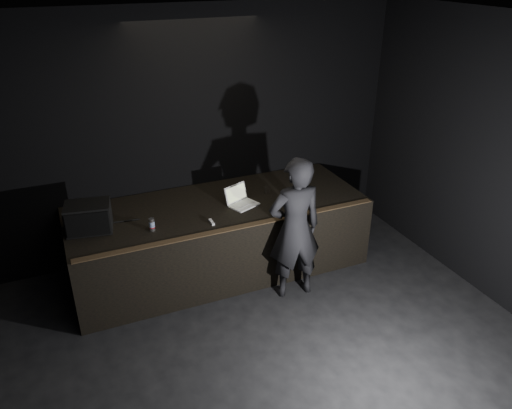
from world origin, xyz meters
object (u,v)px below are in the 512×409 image
object	(u,v)px
beer_can	(152,225)
person	(295,229)
stage_monitor	(89,217)
stage_riser	(219,236)
laptop	(240,200)

from	to	relation	value
beer_can	person	bearing A→B (deg)	-19.52
stage_monitor	stage_riser	bearing A→B (deg)	11.77
stage_riser	person	size ratio (longest dim) A/B	2.09
laptop	person	world-z (taller)	person
beer_can	person	distance (m)	1.77
stage_monitor	laptop	size ratio (longest dim) A/B	1.27
stage_monitor	beer_can	bearing A→B (deg)	-13.91
person	beer_can	bearing A→B (deg)	-15.05
stage_riser	laptop	size ratio (longest dim) A/B	8.65
stage_monitor	beer_can	distance (m)	0.77
laptop	person	distance (m)	0.93
person	stage_riser	bearing A→B (deg)	-49.77
beer_can	stage_riser	bearing A→B (deg)	20.36
person	laptop	bearing A→B (deg)	-60.07
stage_riser	beer_can	xyz separation A→B (m)	(-0.98, -0.36, 0.58)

